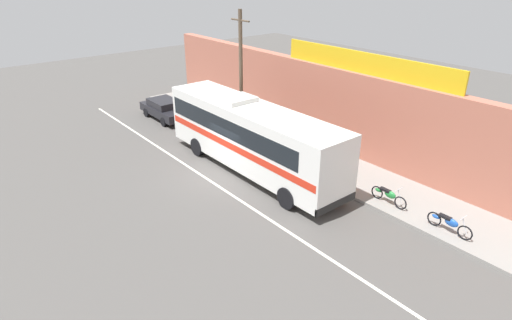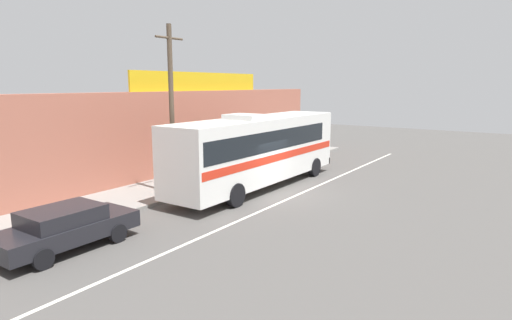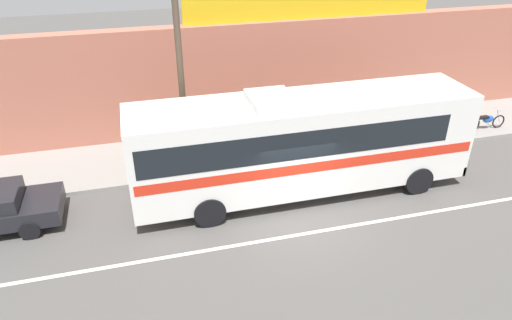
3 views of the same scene
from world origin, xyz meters
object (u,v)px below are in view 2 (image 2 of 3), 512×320
(utility_pole, at_px, (172,109))
(motorcycle_blue, at_px, (284,154))
(parked_car, at_px, (65,227))
(pedestrian_far_right, at_px, (224,159))
(pedestrian_near_shop, at_px, (195,162))
(motorcycle_red, at_px, (304,149))
(intercity_bus, at_px, (258,147))

(utility_pole, distance_m, motorcycle_blue, 11.11)
(parked_car, bearing_deg, pedestrian_far_right, 12.10)
(parked_car, relative_size, pedestrian_near_shop, 2.76)
(parked_car, height_order, pedestrian_far_right, pedestrian_far_right)
(motorcycle_red, relative_size, pedestrian_far_right, 1.20)
(pedestrian_near_shop, bearing_deg, intercity_bus, -76.97)
(motorcycle_blue, bearing_deg, intercity_bus, -159.92)
(intercity_bus, xyz_separation_m, motorcycle_blue, (6.85, 2.50, -1.50))
(intercity_bus, bearing_deg, utility_pole, 148.89)
(intercity_bus, xyz_separation_m, motorcycle_red, (9.75, 2.48, -1.50))
(intercity_bus, bearing_deg, motorcycle_blue, 20.08)
(utility_pole, height_order, pedestrian_far_right, utility_pole)
(motorcycle_blue, height_order, pedestrian_far_right, pedestrian_far_right)
(intercity_bus, bearing_deg, parked_car, 177.54)
(intercity_bus, relative_size, pedestrian_far_right, 7.34)
(intercity_bus, distance_m, utility_pole, 4.76)
(motorcycle_blue, xyz_separation_m, motorcycle_red, (2.90, -0.02, 0.00))
(intercity_bus, distance_m, pedestrian_near_shop, 3.74)
(motorcycle_blue, distance_m, pedestrian_far_right, 6.08)
(intercity_bus, xyz_separation_m, parked_car, (-10.27, 0.44, -1.33))
(pedestrian_near_shop, bearing_deg, motorcycle_blue, -7.50)
(utility_pole, height_order, motorcycle_blue, utility_pole)
(utility_pole, xyz_separation_m, motorcycle_red, (13.43, 0.26, -3.54))
(pedestrian_near_shop, bearing_deg, parked_car, -162.01)
(intercity_bus, distance_m, motorcycle_red, 10.17)
(utility_pole, bearing_deg, intercity_bus, -31.11)
(intercity_bus, height_order, motorcycle_red, intercity_bus)
(intercity_bus, height_order, pedestrian_near_shop, intercity_bus)
(motorcycle_red, height_order, pedestrian_far_right, pedestrian_far_right)
(utility_pole, distance_m, motorcycle_red, 13.89)
(motorcycle_blue, relative_size, pedestrian_near_shop, 1.16)
(motorcycle_red, xyz_separation_m, pedestrian_near_shop, (-10.56, 1.03, 0.50))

